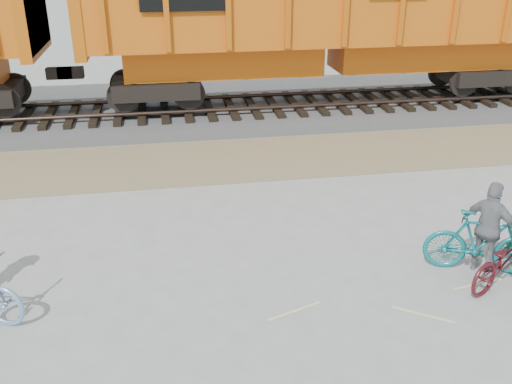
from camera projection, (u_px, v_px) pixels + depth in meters
ground at (344, 276)px, 9.16m from camera, size 120.00×120.00×0.00m
gravel_strip at (275, 157)px, 14.11m from camera, size 120.00×3.00×0.02m
ballast_bed at (252, 112)px, 17.20m from camera, size 120.00×4.00×0.30m
track at (252, 102)px, 17.07m from camera, size 120.00×2.60×0.24m
hopper_car_center at (328, 12)px, 16.38m from camera, size 14.00×3.13×4.65m
bicycle_teal at (481, 242)px, 9.08m from camera, size 1.84×1.10×1.07m
bicycle_maroon at (506, 258)px, 8.78m from camera, size 1.79×1.31×0.90m
person_woman at (489, 228)px, 8.99m from camera, size 0.85×0.95×1.55m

